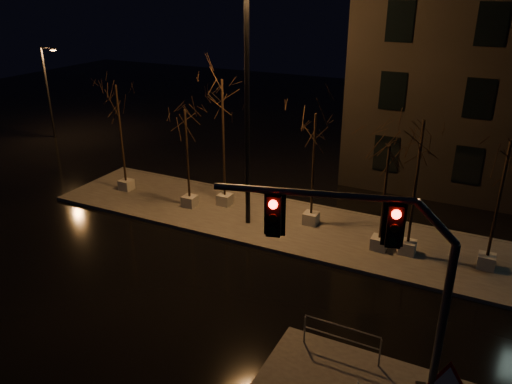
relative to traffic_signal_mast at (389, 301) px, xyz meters
The scene contains 13 objects.
ground 9.95m from the traffic_signal_mast, 148.84° to the left, with size 90.00×90.00×0.00m, color black.
median 13.76m from the traffic_signal_mast, 125.62° to the left, with size 22.00×5.00×0.15m, color #47443F.
tree_0 19.14m from the traffic_signal_mast, 146.80° to the left, with size 1.80×1.80×5.80m.
tree_1 15.54m from the traffic_signal_mast, 139.10° to the left, with size 1.80×1.80×5.04m.
tree_2 15.14m from the traffic_signal_mast, 132.70° to the left, with size 1.80×1.80×6.44m.
tree_3 12.35m from the traffic_signal_mast, 117.06° to the left, with size 1.80×1.80×5.35m.
tree_4 10.29m from the traffic_signal_mast, 102.44° to the left, with size 1.80×1.80×4.67m.
tree_5 10.24m from the traffic_signal_mast, 96.10° to the left, with size 1.80×1.80×5.79m.
tree_6 10.59m from the traffic_signal_mast, 79.64° to the left, with size 1.80×1.80×5.35m.
traffic_signal_mast is the anchor object (origin of this frame).
streetlight_main 12.98m from the traffic_signal_mast, 130.20° to the left, with size 2.70×0.30×10.84m.
streetlight_far 32.12m from the traffic_signal_mast, 149.23° to the left, with size 1.26×0.43×6.43m.
guard_rail_a 5.12m from the traffic_signal_mast, 119.02° to the left, with size 2.39×0.08×1.03m.
Camera 1 is at (8.91, -13.36, 10.47)m, focal length 35.00 mm.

